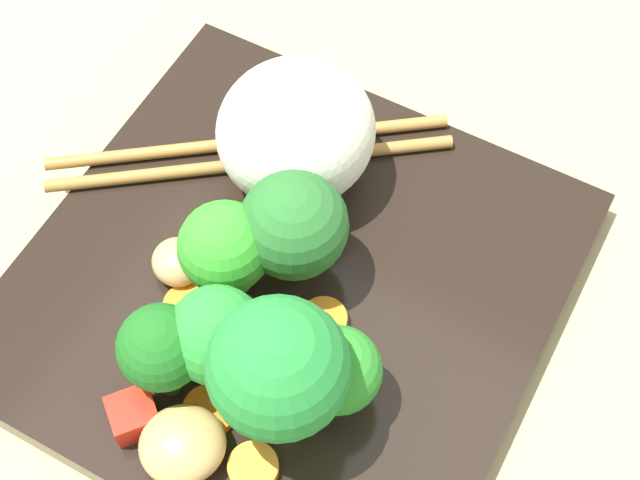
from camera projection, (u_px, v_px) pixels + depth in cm
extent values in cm
cube|color=tan|center=(289.00, 306.00, 50.26)|extent=(110.00, 110.00, 2.00)
cube|color=black|center=(287.00, 289.00, 48.63)|extent=(26.01, 26.01, 1.79)
ellipsoid|color=white|center=(296.00, 132.00, 48.07)|extent=(10.51, 10.38, 7.11)
cylinder|color=#77B15A|center=(234.00, 272.00, 46.92)|extent=(1.84, 1.77, 2.14)
sphere|color=green|center=(225.00, 247.00, 44.51)|extent=(4.40, 4.40, 4.40)
cylinder|color=#5F913E|center=(169.00, 377.00, 44.01)|extent=(1.04, 1.21, 2.40)
sphere|color=#1B611D|center=(161.00, 347.00, 41.86)|extent=(3.90, 3.90, 3.90)
cylinder|color=#80B854|center=(338.00, 391.00, 43.98)|extent=(2.13, 2.17, 1.87)
sphere|color=#2C892A|center=(338.00, 370.00, 42.22)|extent=(3.96, 3.96, 3.96)
cylinder|color=#72AF55|center=(282.00, 406.00, 42.84)|extent=(1.43, 2.00, 3.39)
sphere|color=#238234|center=(278.00, 368.00, 39.46)|extent=(6.07, 6.07, 6.07)
cylinder|color=#71A846|center=(227.00, 358.00, 44.45)|extent=(1.31, 1.21, 2.45)
sphere|color=green|center=(222.00, 338.00, 41.96)|extent=(4.44, 4.44, 4.44)
cylinder|color=#53923F|center=(298.00, 258.00, 47.13)|extent=(2.16, 2.14, 2.50)
sphere|color=#28682B|center=(300.00, 229.00, 44.61)|extent=(5.17, 5.17, 5.17)
cylinder|color=orange|center=(324.00, 320.00, 46.37)|extent=(2.32, 2.32, 0.68)
cylinder|color=orange|center=(155.00, 349.00, 45.61)|extent=(2.70, 2.70, 0.70)
cylinder|color=orange|center=(253.00, 468.00, 42.73)|extent=(3.15, 3.15, 0.65)
cylinder|color=orange|center=(187.00, 306.00, 46.90)|extent=(2.50, 2.50, 0.43)
cylinder|color=orange|center=(273.00, 330.00, 46.21)|extent=(2.64, 2.64, 0.50)
cylinder|color=orange|center=(209.00, 411.00, 44.11)|extent=(3.45, 3.45, 0.56)
cube|color=red|center=(294.00, 368.00, 44.62)|extent=(2.51, 2.72, 1.61)
cube|color=red|center=(134.00, 415.00, 43.44)|extent=(2.84, 2.81, 1.65)
ellipsoid|color=tan|center=(182.00, 445.00, 42.37)|extent=(5.32, 5.32, 2.37)
ellipsoid|color=tan|center=(178.00, 262.00, 47.36)|extent=(3.48, 3.54, 1.80)
cylinder|color=#A27437|center=(249.00, 142.00, 51.73)|extent=(13.89, 17.27, 0.68)
cylinder|color=#A27437|center=(251.00, 164.00, 51.02)|extent=(13.89, 17.27, 0.68)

